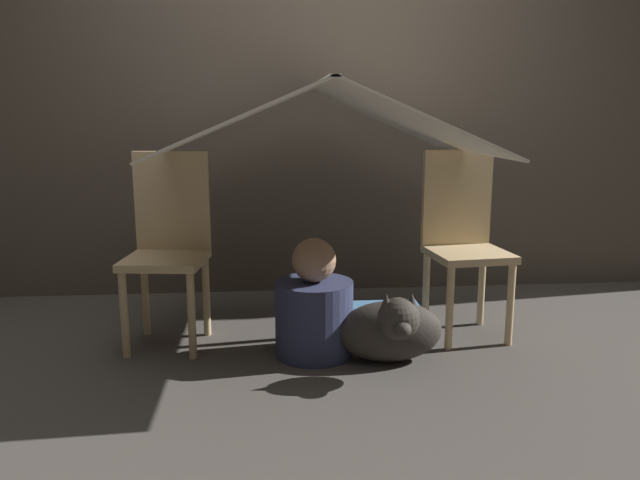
{
  "coord_description": "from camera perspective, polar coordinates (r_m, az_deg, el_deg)",
  "views": [
    {
      "loc": [
        -0.26,
        -2.79,
        1.1
      ],
      "look_at": [
        0.0,
        0.11,
        0.51
      ],
      "focal_mm": 35.0,
      "sensor_mm": 36.0,
      "label": 1
    }
  ],
  "objects": [
    {
      "name": "person_front",
      "position": [
        2.88,
        -0.54,
        -6.37
      ],
      "size": [
        0.36,
        0.36,
        0.55
      ],
      "color": "#2D3351",
      "rests_on": "ground_plane"
    },
    {
      "name": "dog",
      "position": [
        2.81,
        6.52,
        -8.09
      ],
      "size": [
        0.48,
        0.42,
        0.37
      ],
      "color": "#332D28",
      "rests_on": "ground_plane"
    },
    {
      "name": "chair_left",
      "position": [
        3.07,
        -13.69,
        -0.16
      ],
      "size": [
        0.41,
        0.41,
        0.92
      ],
      "rotation": [
        0.0,
        0.0,
        -0.12
      ],
      "color": "#D1B27F",
      "rests_on": "ground_plane"
    },
    {
      "name": "chair_right",
      "position": [
        3.19,
        12.95,
        0.3
      ],
      "size": [
        0.4,
        0.4,
        0.92
      ],
      "rotation": [
        0.0,
        0.0,
        0.11
      ],
      "color": "#D1B27F",
      "rests_on": "ground_plane"
    },
    {
      "name": "sheet_canopy",
      "position": [
        2.92,
        0.0,
        11.13
      ],
      "size": [
        1.47,
        1.28,
        0.32
      ],
      "color": "silver"
    },
    {
      "name": "floor_cushion",
      "position": [
        3.27,
        5.36,
        -7.3
      ],
      "size": [
        0.47,
        0.38,
        0.1
      ],
      "color": "#4C7FB2",
      "rests_on": "ground_plane"
    },
    {
      "name": "ground_plane",
      "position": [
        3.01,
        0.19,
        -9.92
      ],
      "size": [
        8.8,
        8.8,
        0.0
      ],
      "primitive_type": "plane",
      "color": "#47423D"
    },
    {
      "name": "wall_back",
      "position": [
        3.86,
        -1.27,
        13.7
      ],
      "size": [
        7.0,
        0.05,
        2.5
      ],
      "color": "#4C4238",
      "rests_on": "ground_plane"
    }
  ]
}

